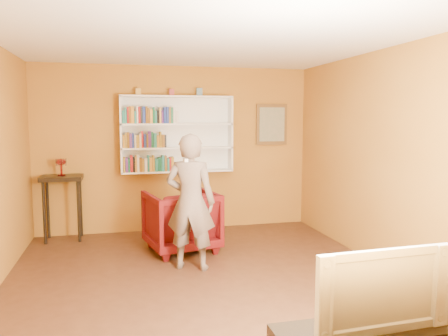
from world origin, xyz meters
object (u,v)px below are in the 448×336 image
at_px(console_table, 62,187).
at_px(armchair, 181,220).
at_px(bookshelf, 177,134).
at_px(television, 376,286).
at_px(ruby_lustre, 61,163).
at_px(person, 190,202).

bearing_deg(console_table, armchair, -29.75).
bearing_deg(bookshelf, console_table, -174.86).
bearing_deg(bookshelf, television, -81.65).
bearing_deg(ruby_lustre, bookshelf, 5.14).
xyz_separation_m(ruby_lustre, armchair, (1.68, -0.96, -0.75)).
distance_m(console_table, ruby_lustre, 0.36).
relative_size(console_table, armchair, 1.06).
bearing_deg(bookshelf, person, -92.70).
height_order(armchair, person, person).
relative_size(bookshelf, television, 1.88).
bearing_deg(television, console_table, 116.20).
bearing_deg(person, bookshelf, -69.71).
height_order(bookshelf, console_table, bookshelf).
xyz_separation_m(console_table, ruby_lustre, (-0.00, 0.00, 0.36)).
bearing_deg(armchair, console_table, -41.14).
distance_m(bookshelf, television, 4.78).
relative_size(console_table, ruby_lustre, 3.82).
bearing_deg(console_table, ruby_lustre, 129.81).
xyz_separation_m(bookshelf, ruby_lustre, (-1.77, -0.16, -0.42)).
height_order(console_table, television, television).
bearing_deg(armchair, ruby_lustre, -41.14).
xyz_separation_m(bookshelf, armchair, (-0.10, -1.12, -1.17)).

